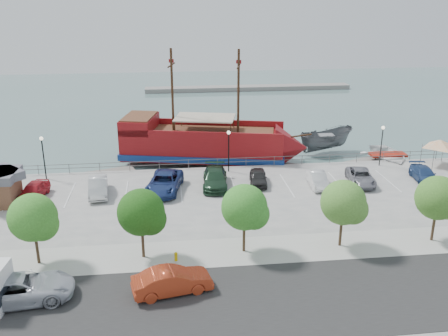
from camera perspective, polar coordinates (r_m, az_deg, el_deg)
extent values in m
plane|color=slate|center=(45.18, 1.56, -4.38)|extent=(160.00, 160.00, 0.00)
cube|color=#262626|center=(30.89, 5.93, -14.70)|extent=(100.00, 8.00, 0.04)
cube|color=#AAA9A5|center=(35.89, 3.87, -9.35)|extent=(100.00, 4.00, 0.05)
cylinder|color=#606060|center=(51.68, 0.35, 1.09)|extent=(50.00, 0.06, 0.06)
cylinder|color=#606060|center=(51.81, 0.35, 0.67)|extent=(50.00, 0.06, 0.06)
cube|color=gray|center=(98.81, 2.79, 9.12)|extent=(40.00, 3.00, 0.80)
cube|color=maroon|center=(55.92, -2.38, 2.69)|extent=(18.54, 9.36, 2.88)
cube|color=navy|center=(56.20, -2.36, 1.78)|extent=(18.94, 9.76, 0.67)
cone|color=maroon|center=(55.37, 7.68, 2.36)|extent=(4.65, 5.98, 5.33)
cube|color=maroon|center=(56.82, -9.65, 5.03)|extent=(4.48, 6.15, 1.55)
cube|color=brown|center=(56.62, -9.70, 5.84)|extent=(4.16, 5.67, 0.13)
cube|color=brown|center=(55.43, -1.83, 4.16)|extent=(15.15, 7.97, 0.17)
cube|color=maroon|center=(57.96, -2.02, 5.19)|extent=(17.36, 4.17, 0.78)
cube|color=maroon|center=(52.88, -2.83, 3.76)|extent=(17.36, 4.17, 0.78)
cylinder|color=#382111|center=(54.04, 1.65, 8.65)|extent=(0.32, 0.32, 9.10)
cylinder|color=#382111|center=(55.07, -5.93, 8.77)|extent=(0.32, 0.32, 9.10)
cylinder|color=#382111|center=(53.59, 1.68, 11.57)|extent=(0.89, 3.28, 0.16)
cylinder|color=#382111|center=(54.62, -6.04, 11.62)|extent=(0.89, 3.28, 0.16)
cube|color=beige|center=(55.07, -2.19, 5.78)|extent=(7.21, 5.54, 0.13)
cylinder|color=#382111|center=(55.02, 8.55, 3.65)|extent=(2.73, 0.79, 0.66)
imported|color=#595B60|center=(60.72, 11.56, 2.95)|extent=(7.54, 4.50, 2.74)
imported|color=white|center=(58.73, 18.18, 1.10)|extent=(5.03, 6.91, 1.40)
cube|color=slate|center=(53.70, -13.92, -0.75)|extent=(7.41, 4.22, 0.41)
cube|color=gray|center=(54.92, 7.92, 0.08)|extent=(6.51, 4.21, 0.36)
cube|color=gray|center=(57.12, 14.97, 0.39)|extent=(7.54, 4.95, 0.42)
cylinder|color=slate|center=(57.17, 21.62, 1.58)|extent=(0.07, 0.07, 2.04)
cylinder|color=slate|center=(58.36, 23.71, 1.65)|extent=(0.07, 0.07, 2.04)
cylinder|color=slate|center=(55.18, 22.78, 0.81)|extent=(0.07, 0.07, 2.04)
pyramid|color=white|center=(56.27, 23.50, 2.99)|extent=(3.94, 3.94, 0.84)
imported|color=#B6BBC5|center=(32.43, -22.11, -12.65)|extent=(6.36, 3.56, 1.68)
imported|color=#B0371B|center=(31.09, -5.94, -12.72)|extent=(5.09, 2.66, 1.60)
cylinder|color=#D8B106|center=(34.56, -5.51, -10.14)|extent=(0.22, 0.22, 0.54)
sphere|color=#D8B106|center=(34.42, -5.52, -9.73)|extent=(0.23, 0.23, 0.23)
cylinder|color=black|center=(51.19, -19.89, 0.94)|extent=(0.12, 0.12, 4.00)
sphere|color=#FFF2CC|center=(50.60, -20.16, 3.19)|extent=(0.36, 0.36, 0.36)
cylinder|color=black|center=(50.13, 0.54, 1.76)|extent=(0.12, 0.12, 4.00)
sphere|color=#FFF2CC|center=(49.52, 0.54, 4.07)|extent=(0.36, 0.36, 0.36)
cylinder|color=black|center=(54.42, 17.51, 2.28)|extent=(0.12, 0.12, 4.00)
sphere|color=#FFF2CC|center=(53.86, 17.74, 4.41)|extent=(0.36, 0.36, 0.36)
cylinder|color=#473321|center=(36.00, -20.57, -8.62)|extent=(0.20, 0.20, 2.20)
sphere|color=#357724|center=(35.02, -21.02, -5.29)|extent=(3.20, 3.20, 3.20)
sphere|color=#357724|center=(34.77, -20.09, -6.08)|extent=(2.20, 2.20, 2.20)
cylinder|color=#473321|center=(34.92, -9.26, -8.44)|extent=(0.20, 0.20, 2.20)
sphere|color=#1C4B12|center=(33.91, -9.47, -5.00)|extent=(3.20, 3.20, 3.20)
sphere|color=#1C4B12|center=(33.77, -8.43, -5.80)|extent=(2.20, 2.20, 2.20)
cylinder|color=#473321|center=(35.22, 2.29, -7.92)|extent=(0.20, 0.20, 2.20)
sphere|color=#327A25|center=(34.22, 2.35, -4.50)|extent=(3.20, 3.20, 3.20)
sphere|color=#327A25|center=(34.21, 3.41, -5.26)|extent=(2.20, 2.20, 2.20)
cylinder|color=#473321|center=(36.88, 13.19, -7.13)|extent=(0.20, 0.20, 2.20)
sphere|color=#477A2C|center=(35.92, 13.47, -3.85)|extent=(3.20, 3.20, 3.20)
sphere|color=#477A2C|center=(36.03, 14.48, -4.56)|extent=(2.20, 2.20, 2.20)
cylinder|color=#473321|center=(39.71, 22.80, -6.22)|extent=(0.20, 0.20, 2.20)
sphere|color=#3D6F25|center=(38.83, 23.25, -3.15)|extent=(3.20, 3.20, 3.20)
sphere|color=#3D6F25|center=(39.03, 24.15, -3.80)|extent=(2.20, 2.20, 2.20)
imported|color=red|center=(47.13, -20.93, -2.42)|extent=(2.43, 4.52, 1.46)
imported|color=silver|center=(46.18, -14.20, -2.08)|extent=(2.09, 4.80, 1.54)
imported|color=navy|center=(45.89, -6.83, -1.66)|extent=(3.91, 6.42, 1.66)
imported|color=#1F3E28|center=(46.69, -1.03, -1.17)|extent=(2.76, 5.72, 1.60)
imported|color=black|center=(47.34, 3.92, -1.07)|extent=(2.15, 4.19, 1.36)
imported|color=silver|center=(47.56, 10.66, -1.28)|extent=(1.70, 4.21, 1.36)
imported|color=gray|center=(49.12, 15.34, -0.99)|extent=(2.96, 5.11, 1.34)
imported|color=navy|center=(51.77, 21.90, -0.69)|extent=(2.41, 4.76, 1.32)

